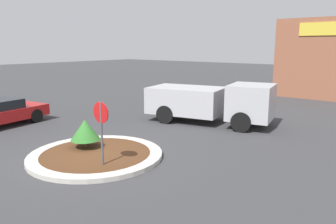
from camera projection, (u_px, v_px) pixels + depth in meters
ground_plane at (96, 157)px, 11.44m from camera, size 120.00×120.00×0.00m
traffic_island at (96, 155)px, 11.42m from camera, size 4.62×4.62×0.15m
stop_sign at (101, 123)px, 10.04m from camera, size 0.67×0.07×2.17m
island_shrub at (85, 130)px, 11.91m from camera, size 1.08×1.08×1.04m
utility_truck at (210, 101)px, 16.30m from camera, size 6.49×3.61×2.04m
parked_sedan_red at (0, 112)px, 15.74m from camera, size 2.51×4.46×1.30m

